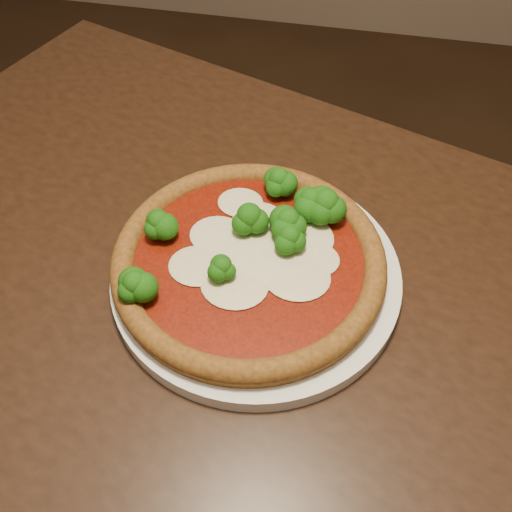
# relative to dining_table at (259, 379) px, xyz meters

# --- Properties ---
(floor) EXTENTS (4.00, 4.00, 0.00)m
(floor) POSITION_rel_dining_table_xyz_m (-0.13, 0.02, -0.65)
(floor) COLOR black
(floor) RESTS_ON ground
(dining_table) EXTENTS (1.36, 1.12, 0.75)m
(dining_table) POSITION_rel_dining_table_xyz_m (0.00, 0.00, 0.00)
(dining_table) COLOR black
(dining_table) RESTS_ON floor
(plate) EXTENTS (0.31, 0.31, 0.02)m
(plate) POSITION_rel_dining_table_xyz_m (-0.02, 0.07, 0.11)
(plate) COLOR silver
(plate) RESTS_ON dining_table
(pizza) EXTENTS (0.29, 0.29, 0.06)m
(pizza) POSITION_rel_dining_table_xyz_m (-0.02, 0.07, 0.14)
(pizza) COLOR brown
(pizza) RESTS_ON plate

